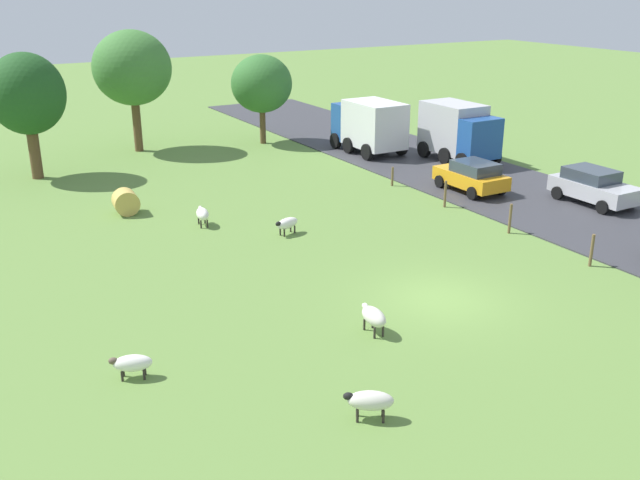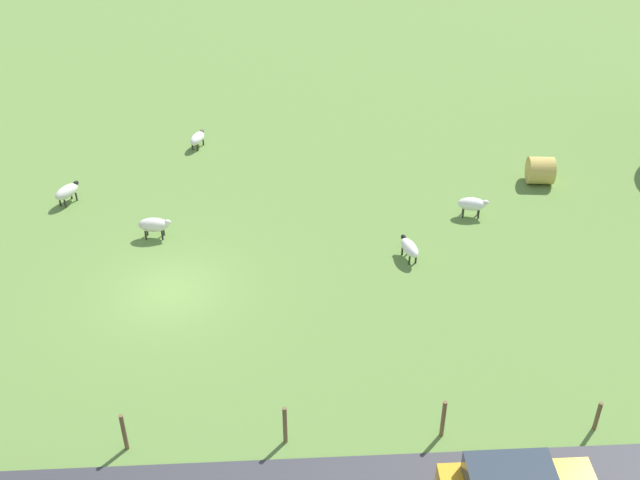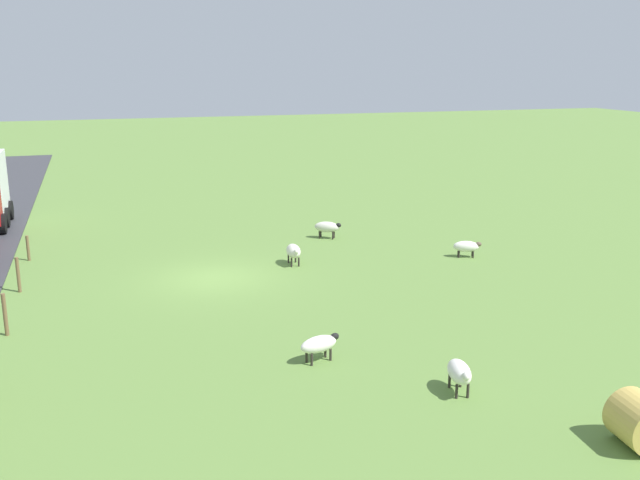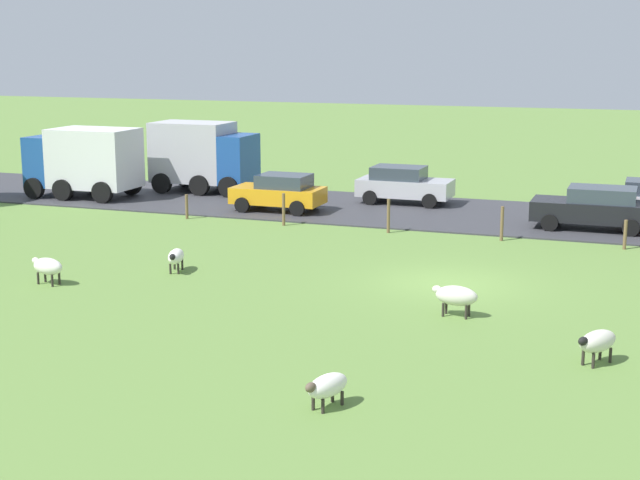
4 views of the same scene
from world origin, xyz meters
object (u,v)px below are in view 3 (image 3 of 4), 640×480
Objects in this scene: sheep_3 at (459,372)px; sheep_4 at (319,344)px; sheep_1 at (294,251)px; sheep_2 at (327,227)px; sheep_0 at (466,247)px.

sheep_3 reaches higher than sheep_4.
sheep_1 is 1.01× the size of sheep_2.
sheep_0 is 12.19m from sheep_4.
sheep_0 is 0.98× the size of sheep_3.
sheep_4 is (9.01, 8.22, 0.04)m from sheep_0.
sheep_0 is 12.74m from sheep_3.
sheep_4 is (4.51, 13.05, -0.04)m from sheep_2.
sheep_1 is at bearing 54.85° from sheep_2.
sheep_2 is (4.49, -4.83, 0.07)m from sheep_0.
sheep_4 is (1.87, 9.30, -0.07)m from sheep_1.
sheep_4 is at bearing -46.67° from sheep_3.
sheep_2 is (-2.64, -3.75, -0.03)m from sheep_1.
sheep_4 is at bearing 78.62° from sheep_1.
sheep_0 is at bearing -119.73° from sheep_3.
sheep_1 is 1.02× the size of sheep_3.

